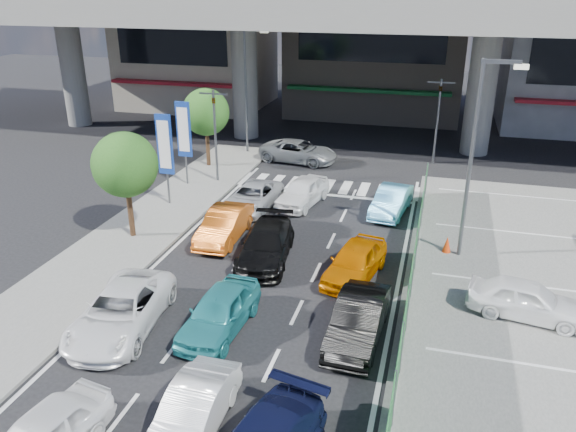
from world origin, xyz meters
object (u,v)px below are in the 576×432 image
(signboard_far, at_px, (184,132))
(sedan_white_front_mid, at_px, (302,192))
(taxi_orange_left, at_px, (225,225))
(sedan_white_mid_left, at_px, (121,311))
(traffic_light_left, at_px, (214,114))
(crossing_wagon_silver, at_px, (298,151))
(hatch_white_back_mid, at_px, (193,411))
(traffic_cone, at_px, (447,244))
(parked_sedan_white, at_px, (527,300))
(sedan_black_mid, at_px, (266,245))
(wagon_silver_front_left, at_px, (253,197))
(street_lamp_right, at_px, (478,145))
(taxi_orange_right, at_px, (355,261))
(hatch_black_mid_right, at_px, (358,320))
(tree_near, at_px, (125,165))
(signboard_near, at_px, (165,147))
(street_lamp_left, at_px, (248,80))
(kei_truck_front_right, at_px, (391,201))
(taxi_teal_mid, at_px, (219,312))
(traffic_light_right, at_px, (439,100))
(tree_far, at_px, (206,112))

(signboard_far, relative_size, sedan_white_front_mid, 1.16)
(signboard_far, height_order, taxi_orange_left, signboard_far)
(signboard_far, distance_m, sedan_white_mid_left, 14.23)
(traffic_light_left, distance_m, crossing_wagon_silver, 6.90)
(hatch_white_back_mid, relative_size, crossing_wagon_silver, 0.77)
(sedan_white_mid_left, height_order, traffic_cone, sedan_white_mid_left)
(hatch_white_back_mid, bearing_deg, parked_sedan_white, 41.63)
(sedan_black_mid, distance_m, wagon_silver_front_left, 5.68)
(street_lamp_right, relative_size, sedan_white_mid_left, 1.61)
(wagon_silver_front_left, bearing_deg, hatch_white_back_mid, -73.67)
(signboard_far, relative_size, taxi_orange_right, 1.16)
(hatch_black_mid_right, bearing_deg, tree_near, 157.69)
(signboard_near, xyz_separation_m, sedan_white_mid_left, (3.53, -10.47, -2.37))
(traffic_light_left, height_order, traffic_cone, traffic_light_left)
(wagon_silver_front_left, bearing_deg, street_lamp_left, 113.09)
(hatch_black_mid_right, bearing_deg, crossing_wagon_silver, 112.46)
(signboard_near, height_order, sedan_white_front_mid, signboard_near)
(parked_sedan_white, bearing_deg, kei_truck_front_right, 42.96)
(signboard_far, height_order, parked_sedan_white, signboard_far)
(parked_sedan_white, bearing_deg, taxi_teal_mid, 119.18)
(hatch_white_back_mid, xyz_separation_m, kei_truck_front_right, (3.32, 15.95, 0.03))
(taxi_orange_left, bearing_deg, tree_near, -167.95)
(tree_near, relative_size, taxi_teal_mid, 1.19)
(taxi_orange_left, bearing_deg, traffic_light_left, 113.26)
(signboard_near, distance_m, kei_truck_front_right, 11.41)
(kei_truck_front_right, bearing_deg, hatch_white_back_mid, -94.02)
(taxi_orange_left, bearing_deg, traffic_light_right, 57.62)
(parked_sedan_white, bearing_deg, sedan_black_mid, 89.52)
(street_lamp_right, height_order, tree_near, street_lamp_right)
(tree_far, distance_m, taxi_orange_left, 11.03)
(tree_near, bearing_deg, street_lamp_left, 87.24)
(sedan_white_mid_left, relative_size, wagon_silver_front_left, 1.12)
(tree_near, distance_m, wagon_silver_front_left, 6.78)
(hatch_white_back_mid, bearing_deg, signboard_far, 115.11)
(traffic_light_left, distance_m, signboard_far, 1.93)
(tree_near, relative_size, sedan_white_mid_left, 0.97)
(hatch_white_back_mid, bearing_deg, street_lamp_left, 105.53)
(traffic_light_right, xyz_separation_m, kei_truck_front_right, (-1.71, -9.08, -3.28))
(signboard_far, height_order, taxi_orange_right, signboard_far)
(tree_far, distance_m, kei_truck_front_right, 12.76)
(hatch_black_mid_right, bearing_deg, traffic_cone, 71.89)
(traffic_light_left, distance_m, sedan_black_mid, 10.66)
(signboard_far, distance_m, sedan_white_front_mid, 7.37)
(traffic_light_right, relative_size, street_lamp_left, 0.65)
(wagon_silver_front_left, bearing_deg, sedan_black_mid, -62.53)
(signboard_near, distance_m, taxi_orange_left, 5.72)
(street_lamp_right, height_order, tree_far, street_lamp_right)
(tree_near, xyz_separation_m, taxi_orange_left, (4.02, 0.95, -2.70))
(street_lamp_left, distance_m, tree_far, 4.04)
(street_lamp_right, distance_m, sedan_white_front_mid, 9.70)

